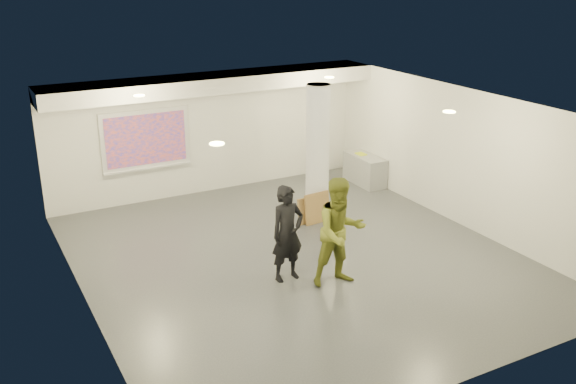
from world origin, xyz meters
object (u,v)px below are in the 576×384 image
projection_screen (146,140)px  man (340,232)px  credenza (365,169)px  column (318,152)px  woman (287,233)px

projection_screen → man: (1.76, -5.69, -0.53)m
projection_screen → man: 5.98m
projection_screen → credenza: 5.61m
column → man: (-1.34, -3.04, -0.51)m
projection_screen → woman: bearing=-78.6°
column → projection_screen: 4.08m
projection_screen → column: bearing=-40.6°
credenza → woman: (-4.30, -3.74, 0.52)m
projection_screen → credenza: bearing=-14.3°
projection_screen → credenza: (5.32, -1.36, -1.15)m
credenza → projection_screen: bearing=166.8°
column → projection_screen: bearing=139.4°
man → column: bearing=72.2°
projection_screen → credenza: size_ratio=1.63×
column → woman: 3.26m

